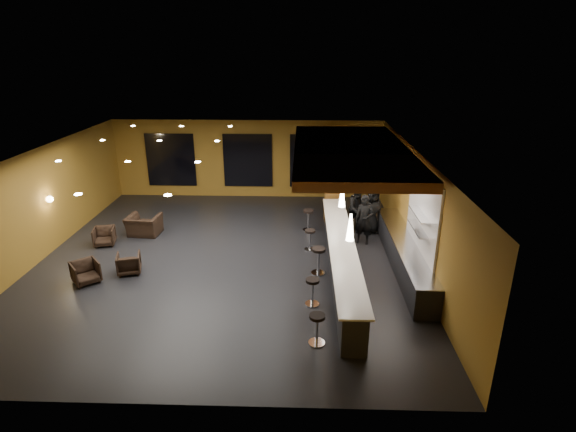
{
  "coord_description": "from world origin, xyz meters",
  "views": [
    {
      "loc": [
        2.44,
        -13.28,
        6.53
      ],
      "look_at": [
        2.0,
        0.5,
        1.3
      ],
      "focal_mm": 28.0,
      "sensor_mm": 36.0,
      "label": 1
    }
  ],
  "objects_px": {
    "bar_stool_1": "(312,288)",
    "prep_counter": "(404,255)",
    "staff_b": "(358,208)",
    "armchair_a": "(86,272)",
    "armchair_d": "(144,225)",
    "pendant_2": "(336,173)",
    "staff_c": "(372,211)",
    "bar_stool_0": "(317,325)",
    "column": "(333,177)",
    "pendant_1": "(342,196)",
    "staff_a": "(364,220)",
    "bar_counter": "(341,259)",
    "bar_stool_3": "(310,237)",
    "pendant_0": "(350,227)",
    "armchair_b": "(129,263)",
    "bar_stool_4": "(308,217)",
    "armchair_c": "(104,236)",
    "bar_stool_2": "(318,257)"
  },
  "relations": [
    {
      "from": "staff_c",
      "to": "bar_stool_0",
      "type": "bearing_deg",
      "value": -128.97
    },
    {
      "from": "bar_stool_0",
      "to": "armchair_c",
      "type": "bearing_deg",
      "value": 143.55
    },
    {
      "from": "bar_stool_0",
      "to": "staff_b",
      "type": "bearing_deg",
      "value": 75.96
    },
    {
      "from": "staff_c",
      "to": "armchair_a",
      "type": "relative_size",
      "value": 2.32
    },
    {
      "from": "bar_counter",
      "to": "pendant_0",
      "type": "relative_size",
      "value": 11.43
    },
    {
      "from": "armchair_c",
      "to": "bar_stool_1",
      "type": "height_order",
      "value": "bar_stool_1"
    },
    {
      "from": "bar_counter",
      "to": "pendant_1",
      "type": "bearing_deg",
      "value": 90.0
    },
    {
      "from": "bar_counter",
      "to": "bar_stool_3",
      "type": "distance_m",
      "value": 1.93
    },
    {
      "from": "bar_stool_2",
      "to": "prep_counter",
      "type": "bearing_deg",
      "value": 10.7
    },
    {
      "from": "bar_stool_3",
      "to": "bar_stool_4",
      "type": "xyz_separation_m",
      "value": [
        -0.04,
        1.73,
        0.05
      ]
    },
    {
      "from": "staff_c",
      "to": "bar_stool_4",
      "type": "height_order",
      "value": "staff_c"
    },
    {
      "from": "staff_a",
      "to": "bar_stool_3",
      "type": "height_order",
      "value": "staff_a"
    },
    {
      "from": "pendant_1",
      "to": "staff_c",
      "type": "height_order",
      "value": "pendant_1"
    },
    {
      "from": "armchair_a",
      "to": "bar_stool_0",
      "type": "distance_m",
      "value": 7.22
    },
    {
      "from": "staff_c",
      "to": "bar_stool_2",
      "type": "xyz_separation_m",
      "value": [
        -2.07,
        -3.28,
        -0.31
      ]
    },
    {
      "from": "bar_stool_4",
      "to": "armchair_a",
      "type": "bearing_deg",
      "value": -147.4
    },
    {
      "from": "column",
      "to": "pendant_0",
      "type": "relative_size",
      "value": 5.0
    },
    {
      "from": "pendant_1",
      "to": "prep_counter",
      "type": "bearing_deg",
      "value": 0.0
    },
    {
      "from": "bar_stool_1",
      "to": "prep_counter",
      "type": "bearing_deg",
      "value": 38.26
    },
    {
      "from": "pendant_0",
      "to": "armchair_d",
      "type": "bearing_deg",
      "value": 145.36
    },
    {
      "from": "pendant_1",
      "to": "armchair_d",
      "type": "height_order",
      "value": "pendant_1"
    },
    {
      "from": "prep_counter",
      "to": "bar_stool_1",
      "type": "relative_size",
      "value": 7.84
    },
    {
      "from": "armchair_c",
      "to": "pendant_0",
      "type": "bearing_deg",
      "value": -39.54
    },
    {
      "from": "column",
      "to": "armchair_a",
      "type": "distance_m",
      "value": 9.35
    },
    {
      "from": "pendant_2",
      "to": "armchair_c",
      "type": "bearing_deg",
      "value": -172.1
    },
    {
      "from": "armchair_a",
      "to": "bar_stool_0",
      "type": "xyz_separation_m",
      "value": [
        6.69,
        -2.7,
        0.16
      ]
    },
    {
      "from": "bar_counter",
      "to": "armchair_c",
      "type": "height_order",
      "value": "bar_counter"
    },
    {
      "from": "pendant_0",
      "to": "bar_stool_3",
      "type": "distance_m",
      "value": 4.25
    },
    {
      "from": "pendant_2",
      "to": "bar_stool_2",
      "type": "xyz_separation_m",
      "value": [
        -0.68,
        -3.01,
        -1.81
      ]
    },
    {
      "from": "pendant_1",
      "to": "staff_b",
      "type": "height_order",
      "value": "pendant_1"
    },
    {
      "from": "bar_stool_2",
      "to": "armchair_a",
      "type": "bearing_deg",
      "value": -173.6
    },
    {
      "from": "staff_a",
      "to": "bar_stool_0",
      "type": "distance_m",
      "value": 6.08
    },
    {
      "from": "staff_b",
      "to": "armchair_a",
      "type": "distance_m",
      "value": 9.35
    },
    {
      "from": "pendant_0",
      "to": "pendant_2",
      "type": "distance_m",
      "value": 5.0
    },
    {
      "from": "column",
      "to": "staff_c",
      "type": "height_order",
      "value": "column"
    },
    {
      "from": "staff_c",
      "to": "armchair_c",
      "type": "height_order",
      "value": "staff_c"
    },
    {
      "from": "staff_c",
      "to": "armchair_c",
      "type": "bearing_deg",
      "value": 167.59
    },
    {
      "from": "bar_stool_0",
      "to": "bar_stool_2",
      "type": "bearing_deg",
      "value": 87.62
    },
    {
      "from": "staff_c",
      "to": "armchair_b",
      "type": "relative_size",
      "value": 2.44
    },
    {
      "from": "bar_stool_1",
      "to": "armchair_b",
      "type": "bearing_deg",
      "value": 163.49
    },
    {
      "from": "staff_b",
      "to": "bar_stool_3",
      "type": "bearing_deg",
      "value": -155.59
    },
    {
      "from": "pendant_1",
      "to": "armchair_c",
      "type": "relative_size",
      "value": 0.99
    },
    {
      "from": "pendant_2",
      "to": "staff_c",
      "type": "bearing_deg",
      "value": 11.22
    },
    {
      "from": "armchair_c",
      "to": "bar_stool_2",
      "type": "distance_m",
      "value": 7.64
    },
    {
      "from": "staff_a",
      "to": "armchair_c",
      "type": "bearing_deg",
      "value": -159.72
    },
    {
      "from": "bar_stool_4",
      "to": "staff_a",
      "type": "bearing_deg",
      "value": -29.93
    },
    {
      "from": "armchair_c",
      "to": "staff_c",
      "type": "bearing_deg",
      "value": -5.49
    },
    {
      "from": "staff_b",
      "to": "armchair_d",
      "type": "relative_size",
      "value": 1.66
    },
    {
      "from": "prep_counter",
      "to": "bar_stool_3",
      "type": "height_order",
      "value": "prep_counter"
    },
    {
      "from": "bar_stool_0",
      "to": "bar_stool_2",
      "type": "relative_size",
      "value": 0.92
    }
  ]
}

